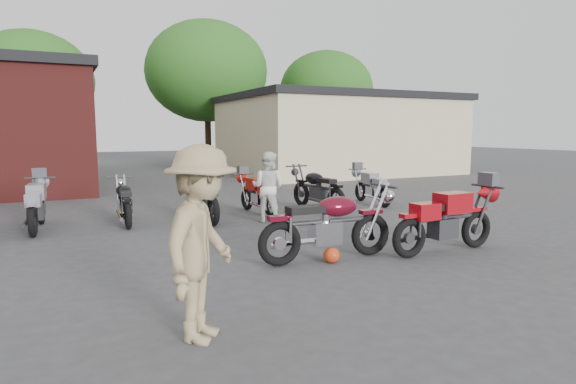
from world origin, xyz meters
name	(u,v)px	position (x,y,z in m)	size (l,w,h in m)	color
ground	(373,270)	(0.00, 0.00, 0.00)	(90.00, 90.00, 0.00)	#39383B
stucco_building	(336,137)	(8.50, 15.00, 1.75)	(10.00, 8.00, 3.50)	#BFB988
tree_1	(33,98)	(-5.00, 22.00, 3.70)	(5.92, 5.92, 7.40)	#1F4C14
tree_2	(207,90)	(4.00, 22.00, 4.40)	(7.04, 7.04, 8.80)	#1F4C14
tree_3	(326,104)	(12.00, 22.00, 3.80)	(6.08, 6.08, 7.60)	#1F4C14
vintage_motorcycle	(330,220)	(-0.30, 0.75, 0.65)	(2.23, 0.74, 1.30)	#540A19
sportbike	(447,217)	(1.73, 0.33, 0.61)	(2.10, 0.69, 1.22)	#AA0E17
helmet	(331,255)	(-0.34, 0.61, 0.12)	(0.26, 0.26, 0.24)	#BB3713
person_light	(268,187)	(0.11, 4.14, 0.79)	(0.77, 0.60, 1.59)	silver
person_tan	(202,244)	(-2.90, -1.22, 0.96)	(1.24, 0.71, 1.92)	tan
row_bike_1	(36,203)	(-4.55, 5.41, 0.57)	(1.97, 0.65, 1.14)	#90909D
row_bike_2	(124,199)	(-2.82, 5.38, 0.55)	(1.88, 0.62, 1.09)	black
row_bike_3	(202,194)	(-1.15, 5.04, 0.61)	(2.09, 0.69, 1.21)	#272629
row_bike_4	(258,193)	(0.33, 5.31, 0.52)	(1.80, 0.60, 1.05)	#AA180E
row_bike_5	(317,186)	(1.93, 5.15, 0.61)	(2.12, 0.70, 1.23)	black
row_bike_6	(372,186)	(3.80, 5.36, 0.52)	(1.80, 0.59, 1.04)	gray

